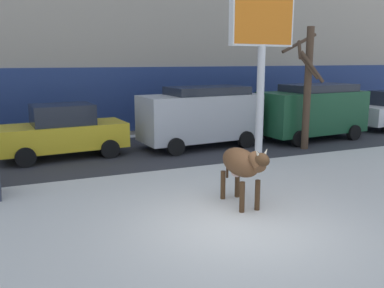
{
  "coord_description": "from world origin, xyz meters",
  "views": [
    {
      "loc": [
        -3.99,
        -7.06,
        3.38
      ],
      "look_at": [
        0.36,
        3.15,
        1.1
      ],
      "focal_mm": 39.15,
      "sensor_mm": 36.0,
      "label": 1
    }
  ],
  "objects_px": {
    "car_yellow_sedan": "(63,131)",
    "pedestrian_by_cars": "(213,112)",
    "cow_brown": "(242,164)",
    "billboard": "(263,27)",
    "car_silver_van": "(201,115)",
    "bare_tree_left_lot": "(307,83)",
    "car_darkgreen_van": "(313,110)"
  },
  "relations": [
    {
      "from": "cow_brown",
      "to": "car_darkgreen_van",
      "type": "distance_m",
      "value": 9.04
    },
    {
      "from": "cow_brown",
      "to": "bare_tree_left_lot",
      "type": "xyz_separation_m",
      "value": [
        5.31,
        4.53,
        1.48
      ]
    },
    {
      "from": "car_silver_van",
      "to": "billboard",
      "type": "bearing_deg",
      "value": -78.32
    },
    {
      "from": "cow_brown",
      "to": "car_yellow_sedan",
      "type": "bearing_deg",
      "value": 115.75
    },
    {
      "from": "cow_brown",
      "to": "car_yellow_sedan",
      "type": "height_order",
      "value": "car_yellow_sedan"
    },
    {
      "from": "car_darkgreen_van",
      "to": "bare_tree_left_lot",
      "type": "xyz_separation_m",
      "value": [
        -1.49,
        -1.42,
        1.23
      ]
    },
    {
      "from": "pedestrian_by_cars",
      "to": "bare_tree_left_lot",
      "type": "distance_m",
      "value": 5.41
    },
    {
      "from": "car_yellow_sedan",
      "to": "car_darkgreen_van",
      "type": "relative_size",
      "value": 0.91
    },
    {
      "from": "car_darkgreen_van",
      "to": "pedestrian_by_cars",
      "type": "bearing_deg",
      "value": 129.17
    },
    {
      "from": "billboard",
      "to": "pedestrian_by_cars",
      "type": "distance_m",
      "value": 7.26
    },
    {
      "from": "billboard",
      "to": "car_yellow_sedan",
      "type": "bearing_deg",
      "value": 149.15
    },
    {
      "from": "billboard",
      "to": "bare_tree_left_lot",
      "type": "height_order",
      "value": "billboard"
    },
    {
      "from": "car_yellow_sedan",
      "to": "cow_brown",
      "type": "bearing_deg",
      "value": -64.25
    },
    {
      "from": "cow_brown",
      "to": "car_yellow_sedan",
      "type": "distance_m",
      "value": 7.42
    },
    {
      "from": "billboard",
      "to": "car_yellow_sedan",
      "type": "xyz_separation_m",
      "value": [
        -5.73,
        3.42,
        -3.41
      ]
    },
    {
      "from": "cow_brown",
      "to": "pedestrian_by_cars",
      "type": "bearing_deg",
      "value": 67.62
    },
    {
      "from": "car_yellow_sedan",
      "to": "bare_tree_left_lot",
      "type": "xyz_separation_m",
      "value": [
        8.53,
        -2.15,
        1.56
      ]
    },
    {
      "from": "cow_brown",
      "to": "bare_tree_left_lot",
      "type": "distance_m",
      "value": 7.13
    },
    {
      "from": "pedestrian_by_cars",
      "to": "bare_tree_left_lot",
      "type": "relative_size",
      "value": 0.38
    },
    {
      "from": "car_silver_van",
      "to": "bare_tree_left_lot",
      "type": "relative_size",
      "value": 1.05
    },
    {
      "from": "cow_brown",
      "to": "bare_tree_left_lot",
      "type": "bearing_deg",
      "value": 40.43
    },
    {
      "from": "car_yellow_sedan",
      "to": "car_silver_van",
      "type": "height_order",
      "value": "car_silver_van"
    },
    {
      "from": "cow_brown",
      "to": "billboard",
      "type": "distance_m",
      "value": 5.28
    },
    {
      "from": "car_silver_van",
      "to": "bare_tree_left_lot",
      "type": "height_order",
      "value": "bare_tree_left_lot"
    },
    {
      "from": "car_yellow_sedan",
      "to": "pedestrian_by_cars",
      "type": "relative_size",
      "value": 2.5
    },
    {
      "from": "car_darkgreen_van",
      "to": "bare_tree_left_lot",
      "type": "distance_m",
      "value": 2.4
    },
    {
      "from": "bare_tree_left_lot",
      "to": "billboard",
      "type": "bearing_deg",
      "value": -155.62
    },
    {
      "from": "pedestrian_by_cars",
      "to": "bare_tree_left_lot",
      "type": "xyz_separation_m",
      "value": [
        1.4,
        -4.97,
        1.59
      ]
    },
    {
      "from": "car_silver_van",
      "to": "pedestrian_by_cars",
      "type": "relative_size",
      "value": 2.74
    },
    {
      "from": "billboard",
      "to": "car_darkgreen_van",
      "type": "distance_m",
      "value": 5.93
    },
    {
      "from": "billboard",
      "to": "car_darkgreen_van",
      "type": "bearing_deg",
      "value": 32.09
    },
    {
      "from": "billboard",
      "to": "car_silver_van",
      "type": "distance_m",
      "value": 4.45
    }
  ]
}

